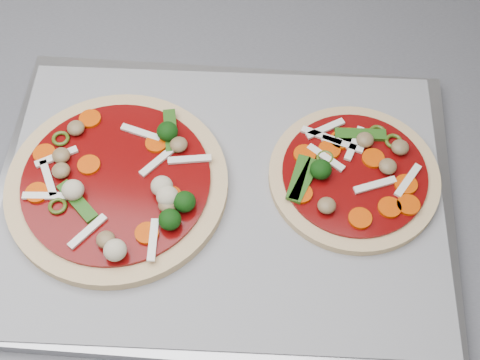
# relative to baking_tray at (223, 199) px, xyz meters

# --- Properties ---
(base_cabinet) EXTENTS (3.60, 0.60, 0.86)m
(base_cabinet) POSITION_rel_baking_tray_xyz_m (0.30, 0.08, -0.48)
(base_cabinet) COLOR #B7B7B5
(base_cabinet) RESTS_ON ground
(baking_tray) EXTENTS (0.53, 0.41, 0.02)m
(baking_tray) POSITION_rel_baking_tray_xyz_m (0.00, 0.00, 0.00)
(baking_tray) COLOR gray
(baking_tray) RESTS_ON countertop
(parchment) EXTENTS (0.51, 0.40, 0.00)m
(parchment) POSITION_rel_baking_tray_xyz_m (0.00, 0.00, 0.01)
(parchment) COLOR gray
(parchment) RESTS_ON baking_tray
(pizza_left) EXTENTS (0.27, 0.27, 0.04)m
(pizza_left) POSITION_rel_baking_tray_xyz_m (-0.11, -0.01, 0.02)
(pizza_left) COLOR #E6BE88
(pizza_left) RESTS_ON parchment
(pizza_right) EXTENTS (0.21, 0.21, 0.03)m
(pizza_right) POSITION_rel_baking_tray_xyz_m (0.14, 0.04, 0.02)
(pizza_right) COLOR #E6BE88
(pizza_right) RESTS_ON parchment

